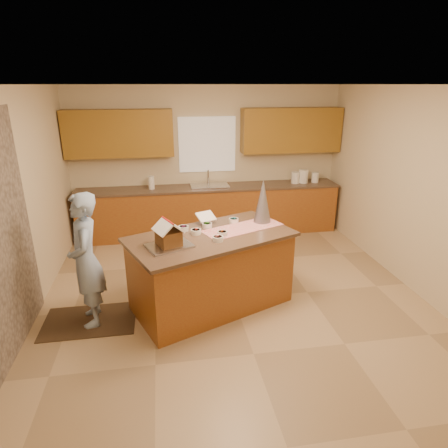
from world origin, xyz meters
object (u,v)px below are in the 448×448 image
(tinsel_tree, at_px, (263,201))
(gingerbread_house, at_px, (169,236))
(island_base, at_px, (211,272))
(boy, at_px, (86,260))

(tinsel_tree, xyz_separation_m, gingerbread_house, (-1.25, -0.64, -0.15))
(island_base, xyz_separation_m, tinsel_tree, (0.74, 0.37, 0.80))
(tinsel_tree, bearing_deg, boy, -167.02)
(island_base, xyz_separation_m, boy, (-1.46, -0.14, 0.35))
(island_base, bearing_deg, boy, 162.63)
(island_base, xyz_separation_m, gingerbread_house, (-0.51, -0.27, 0.64))
(tinsel_tree, height_order, gingerbread_house, tinsel_tree)
(boy, bearing_deg, tinsel_tree, 93.19)
(tinsel_tree, bearing_deg, island_base, -153.52)
(gingerbread_house, bearing_deg, boy, 171.93)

